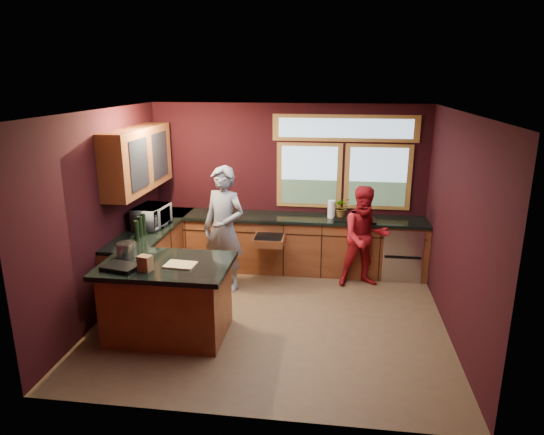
% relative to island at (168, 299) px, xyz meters
% --- Properties ---
extents(floor, '(4.50, 4.50, 0.00)m').
position_rel_island_xyz_m(floor, '(1.20, 0.59, -0.48)').
color(floor, brown).
rests_on(floor, ground).
extents(room_shell, '(4.52, 4.02, 2.71)m').
position_rel_island_xyz_m(room_shell, '(0.61, 0.92, 1.32)').
color(room_shell, black).
rests_on(room_shell, ground).
extents(back_counter, '(4.50, 0.64, 0.93)m').
position_rel_island_xyz_m(back_counter, '(1.40, 2.29, -0.01)').
color(back_counter, '#572714').
rests_on(back_counter, floor).
extents(left_counter, '(0.64, 2.30, 0.93)m').
position_rel_island_xyz_m(left_counter, '(-0.74, 1.44, -0.01)').
color(left_counter, '#572714').
rests_on(left_counter, floor).
extents(island, '(1.55, 1.05, 0.95)m').
position_rel_island_xyz_m(island, '(0.00, 0.00, 0.00)').
color(island, '#572714').
rests_on(island, floor).
extents(person_grey, '(0.80, 0.66, 1.87)m').
position_rel_island_xyz_m(person_grey, '(0.38, 1.46, 0.46)').
color(person_grey, slate).
rests_on(person_grey, floor).
extents(person_red, '(0.87, 0.75, 1.55)m').
position_rel_island_xyz_m(person_red, '(2.45, 1.84, 0.30)').
color(person_red, maroon).
rests_on(person_red, floor).
extents(microwave, '(0.45, 0.62, 0.33)m').
position_rel_island_xyz_m(microwave, '(-0.72, 1.43, 0.62)').
color(microwave, '#999999').
rests_on(microwave, left_counter).
extents(potted_plant, '(0.30, 0.26, 0.33)m').
position_rel_island_xyz_m(potted_plant, '(2.10, 2.34, 0.62)').
color(potted_plant, '#999999').
rests_on(potted_plant, back_counter).
extents(paper_towel, '(0.12, 0.12, 0.28)m').
position_rel_island_xyz_m(paper_towel, '(1.94, 2.29, 0.59)').
color(paper_towel, silver).
rests_on(paper_towel, back_counter).
extents(cutting_board, '(0.37, 0.28, 0.02)m').
position_rel_island_xyz_m(cutting_board, '(0.20, -0.05, 0.48)').
color(cutting_board, tan).
rests_on(cutting_board, island).
extents(stock_pot, '(0.24, 0.24, 0.18)m').
position_rel_island_xyz_m(stock_pot, '(-0.55, 0.15, 0.56)').
color(stock_pot, '#B6B7BC').
rests_on(stock_pot, island).
extents(paper_bag, '(0.18, 0.16, 0.18)m').
position_rel_island_xyz_m(paper_bag, '(-0.15, -0.25, 0.56)').
color(paper_bag, brown).
rests_on(paper_bag, island).
extents(black_tray, '(0.45, 0.36, 0.05)m').
position_rel_island_xyz_m(black_tray, '(-0.45, -0.25, 0.49)').
color(black_tray, black).
rests_on(black_tray, island).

